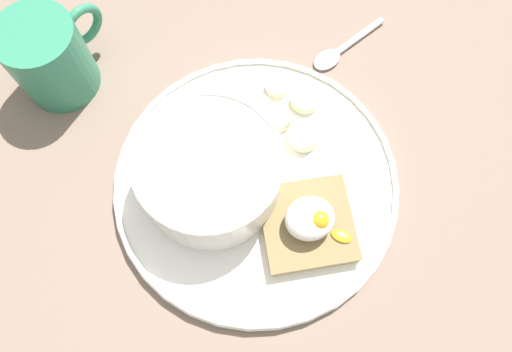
{
  "coord_description": "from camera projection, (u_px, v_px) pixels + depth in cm",
  "views": [
    {
      "loc": [
        5.88,
        16.49,
        53.14
      ],
      "look_at": [
        0.0,
        0.0,
        5.0
      ],
      "focal_mm": 35.0,
      "sensor_mm": 36.0,
      "label": 1
    }
  ],
  "objects": [
    {
      "name": "ground_plane",
      "position": [
        256.0,
        188.0,
        0.55
      ],
      "size": [
        120.0,
        120.0,
        2.0
      ],
      "primitive_type": "cube",
      "color": "#796456",
      "rests_on": "ground"
    },
    {
      "name": "plate",
      "position": [
        256.0,
        183.0,
        0.53
      ],
      "size": [
        30.41,
        30.41,
        1.6
      ],
      "color": "white",
      "rests_on": "ground_plane"
    },
    {
      "name": "oatmeal_bowl",
      "position": [
        210.0,
        172.0,
        0.5
      ],
      "size": [
        14.71,
        14.71,
        7.19
      ],
      "color": "white",
      "rests_on": "plate"
    },
    {
      "name": "banana_slice_front",
      "position": [
        277.0,
        86.0,
        0.56
      ],
      "size": [
        3.34,
        3.36,
        1.22
      ],
      "color": "#F0E5C1",
      "rests_on": "plate"
    },
    {
      "name": "toast_slice",
      "position": [
        307.0,
        224.0,
        0.51
      ],
      "size": [
        10.6,
        10.6,
        1.64
      ],
      "color": "olive",
      "rests_on": "plate"
    },
    {
      "name": "banana_slice_inner",
      "position": [
        305.0,
        100.0,
        0.56
      ],
      "size": [
        4.58,
        4.59,
        1.29
      ],
      "color": "beige",
      "rests_on": "plate"
    },
    {
      "name": "banana_slice_back",
      "position": [
        259.0,
        108.0,
        0.55
      ],
      "size": [
        3.77,
        3.71,
        1.42
      ],
      "color": "beige",
      "rests_on": "plate"
    },
    {
      "name": "banana_slice_right",
      "position": [
        304.0,
        136.0,
        0.54
      ],
      "size": [
        4.82,
        4.81,
        1.82
      ],
      "color": "#F4EFBB",
      "rests_on": "plate"
    },
    {
      "name": "poached_egg",
      "position": [
        311.0,
        219.0,
        0.48
      ],
      "size": [
        6.17,
        5.84,
        3.32
      ],
      "color": "white",
      "rests_on": "toast_slice"
    },
    {
      "name": "coffee_mug",
      "position": [
        50.0,
        57.0,
        0.54
      ],
      "size": [
        11.22,
        8.62,
        9.45
      ],
      "color": "#2F7D5D",
      "rests_on": "ground_plane"
    },
    {
      "name": "banana_slice_left",
      "position": [
        279.0,
        120.0,
        0.55
      ],
      "size": [
        3.72,
        3.67,
        1.52
      ],
      "color": "beige",
      "rests_on": "plate"
    },
    {
      "name": "spoon",
      "position": [
        341.0,
        50.0,
        0.59
      ],
      "size": [
        10.66,
        5.05,
        0.8
      ],
      "color": "silver",
      "rests_on": "ground_plane"
    }
  ]
}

